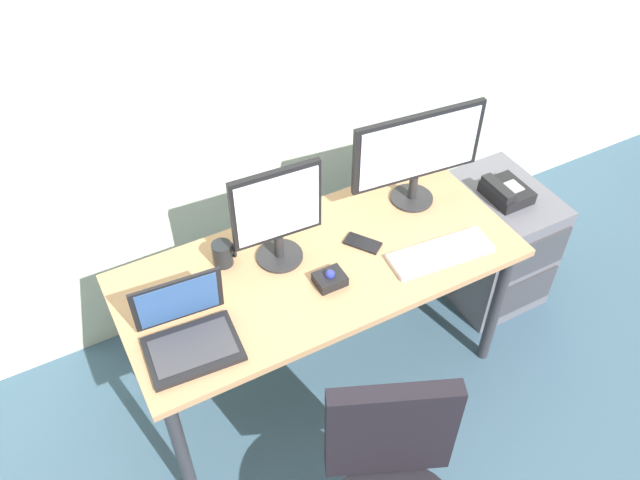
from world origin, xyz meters
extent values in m
plane|color=#365164|center=(0.00, 0.00, 0.00)|extent=(8.00, 8.00, 0.00)
cube|color=beige|center=(0.00, 0.69, 1.40)|extent=(6.00, 0.10, 2.80)
cube|color=#A87E56|center=(0.00, 0.00, 0.70)|extent=(1.54, 0.68, 0.03)
cylinder|color=#2D2D33|center=(-0.71, -0.28, 0.34)|extent=(0.05, 0.05, 0.68)
cylinder|color=#2D2D33|center=(0.71, -0.28, 0.34)|extent=(0.05, 0.05, 0.68)
cylinder|color=#2D2D33|center=(-0.71, 0.28, 0.34)|extent=(0.05, 0.05, 0.68)
cylinder|color=#2D2D33|center=(0.71, 0.28, 0.34)|extent=(0.05, 0.05, 0.68)
cube|color=#595962|center=(0.99, 0.08, 0.30)|extent=(0.42, 0.52, 0.60)
cube|color=#38383D|center=(0.99, -0.18, 0.43)|extent=(0.38, 0.01, 0.20)
cube|color=#38383D|center=(0.99, -0.18, 0.18)|extent=(0.38, 0.01, 0.20)
cube|color=black|center=(0.99, 0.06, 0.63)|extent=(0.17, 0.20, 0.06)
cube|color=black|center=(0.93, 0.06, 0.67)|extent=(0.05, 0.18, 0.04)
cube|color=gray|center=(1.01, 0.05, 0.66)|extent=(0.07, 0.08, 0.01)
cube|color=black|center=(-0.14, -0.72, 0.71)|extent=(0.39, 0.21, 0.42)
cylinder|color=#262628|center=(0.52, 0.15, 0.72)|extent=(0.18, 0.18, 0.01)
cylinder|color=#262628|center=(0.52, 0.15, 0.78)|extent=(0.04, 0.04, 0.11)
cube|color=black|center=(0.52, 0.15, 0.99)|extent=(0.56, 0.08, 0.30)
cube|color=silver|center=(0.52, 0.13, 0.99)|extent=(0.52, 0.05, 0.26)
cylinder|color=#262628|center=(-0.12, 0.10, 0.72)|extent=(0.18, 0.18, 0.01)
cylinder|color=#262628|center=(-0.12, 0.10, 0.78)|extent=(0.04, 0.04, 0.10)
cube|color=black|center=(-0.12, 0.10, 0.98)|extent=(0.34, 0.04, 0.31)
cube|color=white|center=(-0.12, 0.09, 0.98)|extent=(0.32, 0.02, 0.27)
cube|color=silver|center=(0.43, -0.19, 0.73)|extent=(0.42, 0.17, 0.02)
cube|color=white|center=(0.43, -0.19, 0.74)|extent=(0.39, 0.15, 0.01)
cube|color=black|center=(-0.57, -0.16, 0.72)|extent=(0.33, 0.24, 0.02)
cube|color=#38383D|center=(-0.57, -0.16, 0.74)|extent=(0.28, 0.18, 0.00)
cube|color=black|center=(-0.56, -0.04, 0.84)|extent=(0.31, 0.07, 0.22)
cube|color=#335999|center=(-0.56, -0.04, 0.84)|extent=(0.27, 0.05, 0.19)
cube|color=black|center=(-0.02, -0.11, 0.73)|extent=(0.11, 0.09, 0.04)
sphere|color=navy|center=(-0.02, -0.11, 0.76)|extent=(0.04, 0.04, 0.04)
cylinder|color=black|center=(-0.32, 0.17, 0.76)|extent=(0.08, 0.08, 0.10)
torus|color=black|center=(-0.28, 0.17, 0.77)|extent=(0.01, 0.06, 0.06)
cube|color=black|center=(0.20, 0.01, 0.72)|extent=(0.14, 0.16, 0.01)
camera|label=1|loc=(-0.82, -1.52, 2.51)|focal=36.64mm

